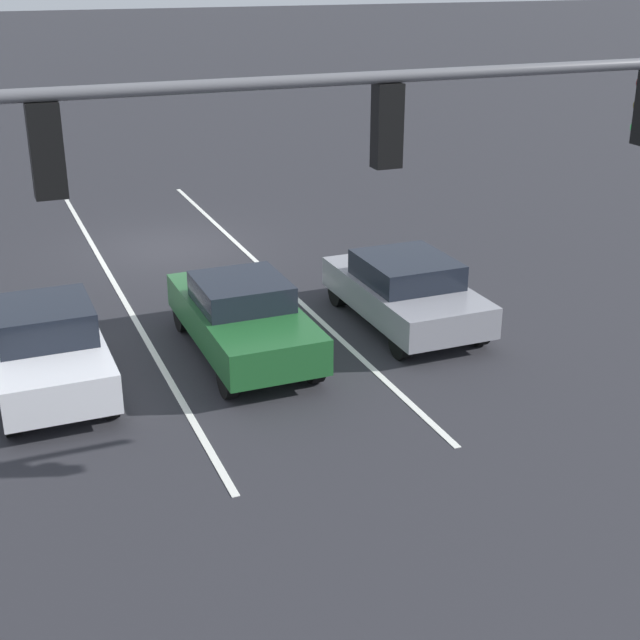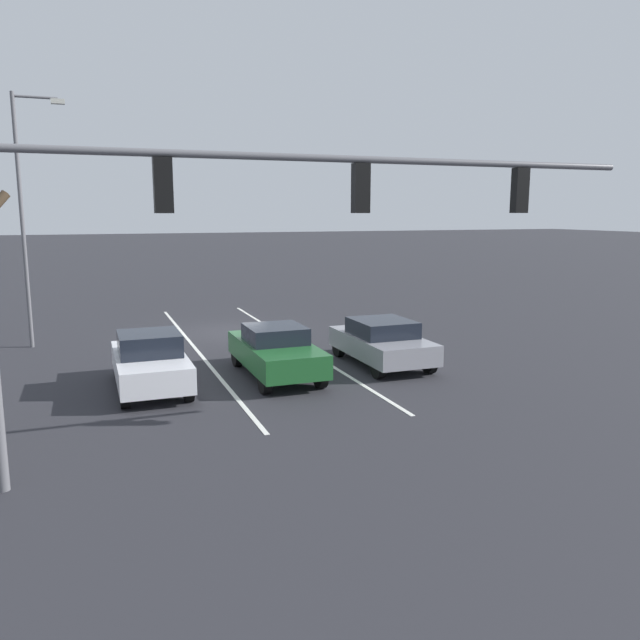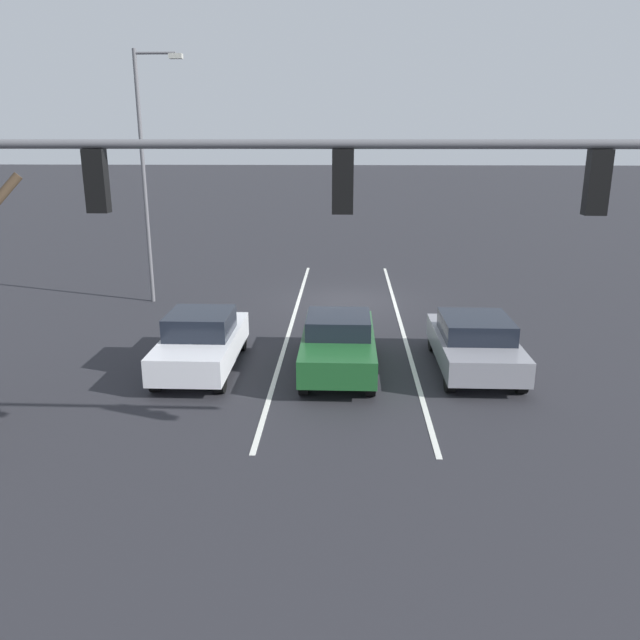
% 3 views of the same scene
% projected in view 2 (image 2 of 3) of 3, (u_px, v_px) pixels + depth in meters
% --- Properties ---
extents(ground_plane, '(240.00, 240.00, 0.00)m').
position_uv_depth(ground_plane, '(229.00, 332.00, 24.74)').
color(ground_plane, '#28282D').
extents(lane_stripe_left_divider, '(0.12, 17.74, 0.01)m').
position_uv_depth(lane_stripe_left_divider, '(294.00, 343.00, 22.71)').
color(lane_stripe_left_divider, silver).
rests_on(lane_stripe_left_divider, ground_plane).
extents(lane_stripe_center_divider, '(0.12, 17.74, 0.01)m').
position_uv_depth(lane_stripe_center_divider, '(197.00, 350.00, 21.48)').
color(lane_stripe_center_divider, silver).
rests_on(lane_stripe_center_divider, ground_plane).
extents(car_darkgreen_midlane_front, '(1.82, 4.37, 1.48)m').
position_uv_depth(car_darkgreen_midlane_front, '(276.00, 350.00, 17.93)').
color(car_darkgreen_midlane_front, '#1E5928').
rests_on(car_darkgreen_midlane_front, ground_plane).
extents(car_white_rightlane_front, '(1.79, 4.15, 1.54)m').
position_uv_depth(car_white_rightlane_front, '(150.00, 361.00, 16.67)').
color(car_white_rightlane_front, silver).
rests_on(car_white_rightlane_front, ground_plane).
extents(car_gray_leftlane_front, '(1.93, 4.09, 1.42)m').
position_uv_depth(car_gray_leftlane_front, '(382.00, 341.00, 19.33)').
color(car_gray_leftlane_front, gray).
rests_on(car_gray_leftlane_front, ground_plane).
extents(traffic_signal_gantry, '(12.95, 0.37, 6.14)m').
position_uv_depth(traffic_signal_gantry, '(252.00, 214.00, 11.42)').
color(traffic_signal_gantry, slate).
rests_on(traffic_signal_gantry, ground_plane).
extents(street_lamp_right_shoulder, '(1.67, 0.24, 8.62)m').
position_uv_depth(street_lamp_right_shoulder, '(26.00, 206.00, 21.19)').
color(street_lamp_right_shoulder, slate).
rests_on(street_lamp_right_shoulder, ground_plane).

